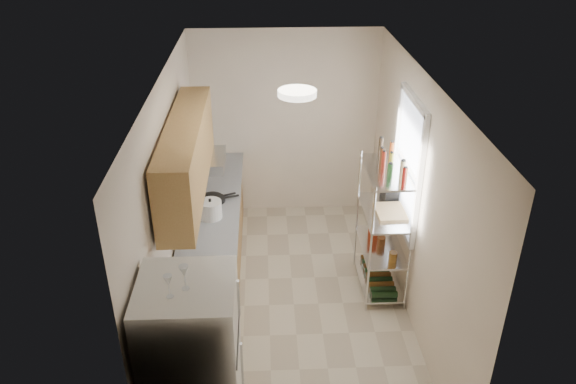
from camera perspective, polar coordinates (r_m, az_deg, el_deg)
The scene contains 16 objects.
room at distance 5.70m, azimuth 0.66°, elevation -1.23°, with size 2.52×4.42×2.62m.
counter_run at distance 6.55m, azimuth -7.70°, elevation -5.97°, with size 0.63×3.51×0.90m.
upper_cabinets at distance 5.61m, azimuth -10.22°, elevation 3.59°, with size 0.33×2.20×0.72m, color #AA8548.
range_hood at distance 6.49m, azimuth -8.65°, elevation 3.18°, with size 0.50×0.60×0.12m, color #B7BABC.
window at distance 6.08m, azimuth 12.09°, elevation 2.74°, with size 0.06×1.00×1.46m, color white.
bakers_rack at distance 6.19m, azimuth 9.83°, elevation -1.19°, with size 0.45×0.90×1.73m.
ceiling_dome at distance 4.91m, azimuth 0.94°, elevation 10.02°, with size 0.34×0.34×0.06m, color white.
refrigerator at distance 4.57m, azimuth -9.51°, elevation -17.74°, with size 0.70×0.70×1.69m, color silver.
wine_glass_a at distance 3.92m, azimuth -10.46°, elevation -8.54°, with size 0.07×0.07×0.19m, color silver, non-canonical shape.
wine_glass_b at distance 3.88m, azimuth -12.02°, elevation -9.35°, with size 0.06×0.06×0.17m, color silver, non-canonical shape.
rice_cooker at distance 6.26m, azimuth -7.87°, elevation -1.77°, with size 0.25×0.25×0.20m, color silver.
frying_pan_large at distance 6.65m, azimuth -7.75°, elevation -0.64°, with size 0.26×0.26×0.05m, color black.
frying_pan_small at distance 6.62m, azimuth -7.39°, elevation -0.75°, with size 0.23×0.23×0.05m, color black.
cutting_board at distance 6.22m, azimuth 10.38°, elevation -1.99°, with size 0.31×0.41×0.03m, color tan.
espresso_machine at distance 6.46m, azimuth 10.34°, elevation 0.54°, with size 0.16×0.24×0.28m, color black.
storage_bag at distance 6.57m, azimuth 8.64°, elevation -3.89°, with size 0.11×0.15×0.17m, color maroon.
Camera 1 is at (-0.30, -4.96, 4.11)m, focal length 35.00 mm.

